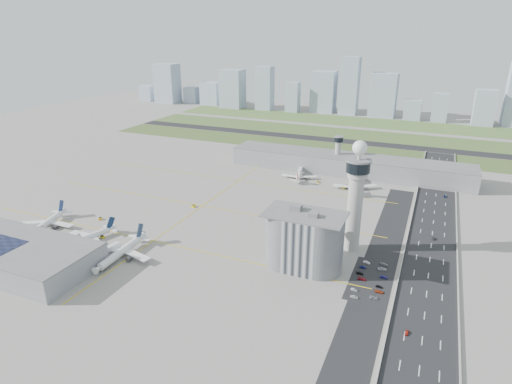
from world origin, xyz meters
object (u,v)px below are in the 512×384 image
at_px(car_hw_1, 434,239).
at_px(jet_bridge_far_1, 357,177).
at_px(car_lot_0, 354,297).
at_px(car_hw_0, 407,333).
at_px(car_lot_4, 363,267).
at_px(control_tower, 356,192).
at_px(tug_4, 318,182).
at_px(jet_bridge_near_0, 21,237).
at_px(airplane_far_a, 299,173).
at_px(tug_1, 76,239).
at_px(tug_2, 103,237).
at_px(secondary_tower, 338,151).
at_px(car_hw_4, 428,171).
at_px(car_lot_3, 360,273).
at_px(jet_bridge_near_2, 99,256).
at_px(car_lot_9, 384,277).
at_px(tug_5, 344,188).
at_px(car_lot_6, 374,298).
at_px(car_hw_2, 445,196).
at_px(airplane_near_c, 120,248).
at_px(tug_0, 100,218).
at_px(tug_3, 193,206).
at_px(car_lot_2, 362,279).
at_px(airplane_near_b, 86,234).
at_px(airplane_near_a, 46,220).
at_px(car_lot_1, 354,290).
at_px(jet_bridge_far_0, 301,170).
at_px(car_lot_8, 379,287).
at_px(airplane_far_b, 355,182).
at_px(car_lot_5, 367,262).
at_px(car_lot_7, 379,292).
at_px(car_lot_10, 382,269).
at_px(car_lot_11, 384,264).
at_px(admin_building, 304,240).

bearing_deg(car_hw_1, jet_bridge_far_1, 115.06).
xyz_separation_m(car_lot_0, car_hw_0, (25.33, -17.13, -0.06)).
bearing_deg(car_lot_4, control_tower, 20.61).
relative_size(jet_bridge_far_1, tug_4, 5.08).
bearing_deg(jet_bridge_near_0, airplane_far_a, -23.67).
xyz_separation_m(tug_1, tug_2, (12.50, 9.14, -0.12)).
relative_size(secondary_tower, car_hw_4, 9.54).
relative_size(car_lot_0, car_lot_3, 0.99).
xyz_separation_m(jet_bridge_near_2, car_lot_9, (147.06, 43.38, -2.19)).
height_order(tug_5, car_lot_6, tug_5).
bearing_deg(car_lot_3, car_hw_2, -11.88).
distance_m(airplane_near_c, tug_0, 59.89).
bearing_deg(car_lot_4, jet_bridge_near_0, 96.98).
bearing_deg(car_hw_2, car_lot_3, -108.22).
height_order(car_lot_9, car_hw_1, car_lot_9).
xyz_separation_m(tug_3, car_lot_2, (128.97, -48.95, -0.28)).
relative_size(airplane_far_a, tug_1, 11.26).
height_order(airplane_near_c, car_lot_6, airplane_near_c).
bearing_deg(car_hw_0, airplane_near_b, -178.54).
relative_size(airplane_near_a, car_lot_1, 12.58).
distance_m(secondary_tower, car_lot_3, 177.28).
bearing_deg(car_hw_1, car_lot_0, -121.68).
xyz_separation_m(jet_bridge_far_0, car_lot_4, (80.43, -143.82, -2.23)).
height_order(airplane_near_a, car_lot_8, airplane_near_a).
xyz_separation_m(airplane_near_b, car_lot_2, (159.18, 23.78, -4.78)).
distance_m(jet_bridge_far_0, car_hw_2, 120.21).
height_order(airplane_far_b, jet_bridge_near_0, airplane_far_b).
relative_size(secondary_tower, tug_0, 10.68).
xyz_separation_m(car_lot_6, car_hw_2, (29.31, 156.11, -0.00)).
distance_m(car_lot_2, car_lot_5, 17.63).
height_order(airplane_near_a, car_hw_0, airplane_near_a).
distance_m(control_tower, car_lot_1, 55.92).
distance_m(car_lot_7, car_lot_10, 22.12).
relative_size(car_lot_9, car_hw_4, 1.19).
height_order(control_tower, jet_bridge_far_1, control_tower).
relative_size(airplane_near_b, jet_bridge_near_0, 2.75).
height_order(tug_1, car_hw_2, tug_1).
bearing_deg(car_lot_8, jet_bridge_near_0, 105.58).
height_order(jet_bridge_far_1, car_lot_8, jet_bridge_far_1).
height_order(car_lot_4, car_hw_1, car_lot_4).
height_order(airplane_near_c, car_hw_0, airplane_near_c).
distance_m(airplane_near_c, jet_bridge_far_0, 192.02).
height_order(jet_bridge_near_0, car_lot_5, jet_bridge_near_0).
xyz_separation_m(jet_bridge_far_1, car_lot_9, (42.06, -149.62, -2.19)).
relative_size(airplane_far_b, car_lot_1, 12.57).
height_order(airplane_near_c, car_lot_11, airplane_near_c).
xyz_separation_m(admin_building, airplane_far_a, (-46.68, 138.58, -10.33)).
bearing_deg(tug_4, jet_bridge_far_0, 133.01).
distance_m(car_lot_0, car_hw_1, 86.38).
distance_m(airplane_far_b, car_hw_1, 94.08).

